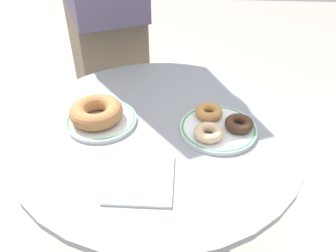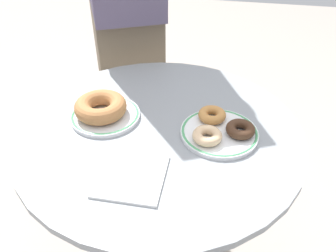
{
  "view_description": "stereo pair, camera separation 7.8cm",
  "coord_description": "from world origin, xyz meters",
  "views": [
    {
      "loc": [
        0.06,
        -0.64,
        1.27
      ],
      "look_at": [
        0.02,
        -0.02,
        0.79
      ],
      "focal_mm": 36.48,
      "sensor_mm": 36.0,
      "label": 1
    },
    {
      "loc": [
        0.14,
        -0.63,
        1.27
      ],
      "look_at": [
        0.02,
        -0.02,
        0.79
      ],
      "focal_mm": 36.48,
      "sensor_mm": 36.0,
      "label": 2
    }
  ],
  "objects": [
    {
      "name": "donut_old_fashioned",
      "position": [
        0.12,
        0.04,
        0.79
      ],
      "size": [
        0.07,
        0.07,
        0.02
      ],
      "primitive_type": "torus",
      "rotation": [
        0.0,
        0.0,
        6.17
      ],
      "color": "#BC7F42",
      "rests_on": "plate_right"
    },
    {
      "name": "person_figure",
      "position": [
        -0.25,
        0.53,
        0.8
      ],
      "size": [
        0.39,
        0.5,
        1.63
      ],
      "color": "brown",
      "rests_on": "ground"
    },
    {
      "name": "cafe_table",
      "position": [
        0.0,
        0.0,
        0.5
      ],
      "size": [
        0.68,
        0.68,
        0.77
      ],
      "color": "gray",
      "rests_on": "ground"
    },
    {
      "name": "plate_right",
      "position": [
        0.14,
        0.0,
        0.77
      ],
      "size": [
        0.18,
        0.18,
        0.01
      ],
      "color": "white",
      "rests_on": "cafe_table"
    },
    {
      "name": "donut_glazed",
      "position": [
        0.12,
        -0.04,
        0.79
      ],
      "size": [
        0.09,
        0.09,
        0.02
      ],
      "primitive_type": "torus",
      "rotation": [
        0.0,
        0.0,
        3.6
      ],
      "color": "#E0B789",
      "rests_on": "plate_right"
    },
    {
      "name": "plate_left",
      "position": [
        -0.14,
        0.02,
        0.77
      ],
      "size": [
        0.17,
        0.17,
        0.01
      ],
      "color": "white",
      "rests_on": "cafe_table"
    },
    {
      "name": "paper_napkin",
      "position": [
        -0.02,
        -0.17,
        0.77
      ],
      "size": [
        0.13,
        0.14,
        0.01
      ],
      "primitive_type": "cube",
      "rotation": [
        0.0,
        0.0,
        0.01
      ],
      "color": "white",
      "rests_on": "cafe_table"
    },
    {
      "name": "donut_cinnamon",
      "position": [
        -0.15,
        0.01,
        0.8
      ],
      "size": [
        0.17,
        0.17,
        0.04
      ],
      "primitive_type": "torus",
      "rotation": [
        0.0,
        0.0,
        2.08
      ],
      "color": "#A36B3D",
      "rests_on": "plate_left"
    },
    {
      "name": "donut_chocolate",
      "position": [
        0.19,
        -0.0,
        0.79
      ],
      "size": [
        0.09,
        0.09,
        0.02
      ],
      "primitive_type": "torus",
      "rotation": [
        0.0,
        0.0,
        2.03
      ],
      "color": "#422819",
      "rests_on": "plate_right"
    }
  ]
}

